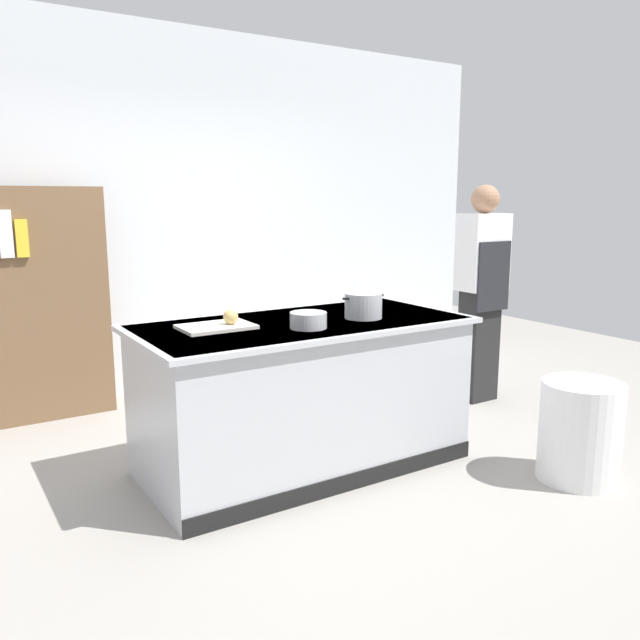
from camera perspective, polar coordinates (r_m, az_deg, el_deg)
name	(u,v)px	position (r m, az deg, el deg)	size (l,w,h in m)	color
ground_plane	(303,464)	(4.05, -1.50, -12.71)	(10.00, 10.00, 0.00)	#9E9991
back_wall	(175,212)	(5.62, -12.81, 9.36)	(6.40, 0.12, 3.00)	silver
counter_island	(303,392)	(3.89, -1.53, -6.42)	(1.98, 0.98, 0.90)	#B7BABF
cutting_board	(216,327)	(3.62, -9.24, -0.60)	(0.40, 0.28, 0.02)	silver
onion	(231,317)	(3.62, -7.97, 0.27)	(0.08, 0.08, 0.08)	tan
stock_pot	(363,306)	(3.88, 3.89, 1.30)	(0.29, 0.23, 0.15)	#B7BABF
sauce_pan	(366,299)	(4.29, 4.09, 1.86)	(0.22, 0.15, 0.10)	#99999E
mixing_bowl	(308,320)	(3.58, -1.05, -0.01)	(0.21, 0.21, 0.09)	#B7BABF
trash_bin	(580,431)	(4.04, 22.17, -9.16)	(0.46, 0.46, 0.58)	white
person_chef	(481,288)	(5.23, 14.19, 2.76)	(0.38, 0.25, 1.72)	#242424
bookshelf	(28,305)	(5.09, -24.60, 1.20)	(1.10, 0.31, 1.70)	brown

